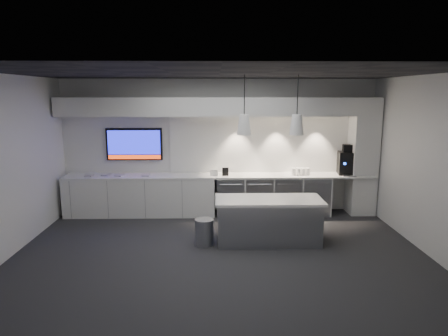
{
  "coord_description": "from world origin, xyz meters",
  "views": [
    {
      "loc": [
        -0.07,
        -6.49,
        2.7
      ],
      "look_at": [
        0.09,
        1.1,
        1.26
      ],
      "focal_mm": 32.0,
      "sensor_mm": 36.0,
      "label": 1
    }
  ],
  "objects_px": {
    "wall_tv": "(134,144)",
    "island": "(268,220)",
    "bin": "(204,232)",
    "coffee_machine": "(347,162)"
  },
  "relations": [
    {
      "from": "bin",
      "to": "coffee_machine",
      "type": "relative_size",
      "value": 0.72
    },
    {
      "from": "wall_tv",
      "to": "island",
      "type": "bearing_deg",
      "value": -35.75
    },
    {
      "from": "bin",
      "to": "coffee_machine",
      "type": "bearing_deg",
      "value": 30.95
    },
    {
      "from": "wall_tv",
      "to": "bin",
      "type": "distance_m",
      "value": 2.98
    },
    {
      "from": "bin",
      "to": "wall_tv",
      "type": "bearing_deg",
      "value": 127.29
    },
    {
      "from": "wall_tv",
      "to": "island",
      "type": "xyz_separation_m",
      "value": [
        2.78,
        -2.0,
        -1.15
      ]
    },
    {
      "from": "wall_tv",
      "to": "bin",
      "type": "relative_size",
      "value": 2.62
    },
    {
      "from": "wall_tv",
      "to": "bin",
      "type": "height_order",
      "value": "wall_tv"
    },
    {
      "from": "wall_tv",
      "to": "coffee_machine",
      "type": "distance_m",
      "value": 4.77
    },
    {
      "from": "coffee_machine",
      "to": "island",
      "type": "bearing_deg",
      "value": -129.86
    }
  ]
}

